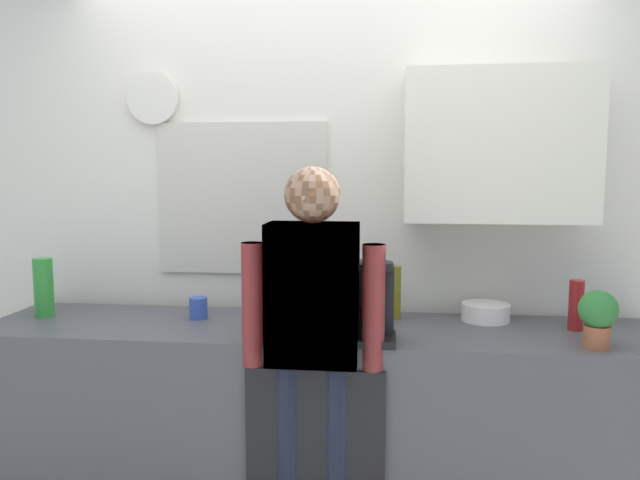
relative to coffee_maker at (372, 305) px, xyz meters
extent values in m
cube|color=#4C4C51|center=(-0.23, 0.20, -0.59)|extent=(3.04, 0.64, 0.89)
cube|color=black|center=(-0.22, -0.13, -0.64)|extent=(0.56, 0.02, 0.80)
cube|color=silver|center=(-0.23, 0.63, 0.26)|extent=(4.64, 0.10, 2.60)
cube|color=beige|center=(-0.67, 0.57, 0.40)|extent=(0.86, 0.02, 0.76)
cube|color=#8CA5C6|center=(-0.67, 0.58, 0.40)|extent=(0.80, 0.02, 0.70)
cube|color=silver|center=(0.55, 0.42, 0.65)|extent=(0.84, 0.32, 0.68)
cylinder|color=silver|center=(-1.12, 0.56, 0.90)|extent=(0.26, 0.03, 0.26)
cube|color=black|center=(0.00, -0.03, -0.13)|extent=(0.20, 0.20, 0.03)
cube|color=black|center=(0.00, 0.03, 0.02)|extent=(0.18, 0.08, 0.28)
cylinder|color=black|center=(0.00, -0.06, -0.06)|extent=(0.11, 0.11, 0.11)
cylinder|color=black|center=(0.00, -0.03, 0.17)|extent=(0.17, 0.17, 0.03)
cylinder|color=olive|center=(0.09, 0.39, -0.02)|extent=(0.06, 0.06, 0.25)
cylinder|color=maroon|center=(0.88, 0.27, -0.04)|extent=(0.06, 0.06, 0.22)
cylinder|color=black|center=(-0.38, 0.01, -0.06)|extent=(0.06, 0.06, 0.18)
cylinder|color=#2D8C33|center=(-1.56, 0.24, -0.01)|extent=(0.09, 0.09, 0.28)
cylinder|color=#3351B2|center=(-0.82, 0.28, -0.10)|extent=(0.08, 0.08, 0.10)
cylinder|color=white|center=(0.51, 0.40, -0.11)|extent=(0.22, 0.22, 0.08)
cylinder|color=#9E5638|center=(0.88, 0.00, -0.10)|extent=(0.10, 0.10, 0.09)
sphere|color=#2D7233|center=(0.88, 0.00, 0.01)|extent=(0.15, 0.15, 0.15)
cylinder|color=silver|center=(-0.09, 0.31, -0.06)|extent=(0.14, 0.14, 0.17)
cylinder|color=#3F4766|center=(-0.33, -0.10, -0.63)|extent=(0.12, 0.12, 0.82)
cylinder|color=#3F4766|center=(-0.13, -0.10, -0.63)|extent=(0.12, 0.12, 0.82)
cube|color=#D85959|center=(-0.23, -0.10, 0.06)|extent=(0.36, 0.20, 0.56)
sphere|color=#A57A59|center=(-0.23, -0.10, 0.45)|extent=(0.22, 0.22, 0.22)
cylinder|color=#D85959|center=(-0.47, -0.10, 0.01)|extent=(0.09, 0.09, 0.50)
cylinder|color=#D85959|center=(0.01, -0.10, 0.01)|extent=(0.09, 0.09, 0.50)
cylinder|color=#3F4766|center=(-0.33, -0.10, -0.63)|extent=(0.12, 0.12, 0.82)
cylinder|color=#3F4766|center=(-0.13, -0.10, -0.63)|extent=(0.12, 0.12, 0.82)
cube|color=#D85959|center=(-0.23, -0.10, 0.06)|extent=(0.36, 0.20, 0.56)
sphere|color=beige|center=(-0.23, -0.10, 0.45)|extent=(0.22, 0.22, 0.22)
cylinder|color=#D85959|center=(-0.47, -0.10, 0.01)|extent=(0.09, 0.09, 0.50)
cylinder|color=#D85959|center=(0.01, -0.10, 0.01)|extent=(0.09, 0.09, 0.50)
camera|label=1|loc=(0.07, -2.47, 0.56)|focal=34.68mm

